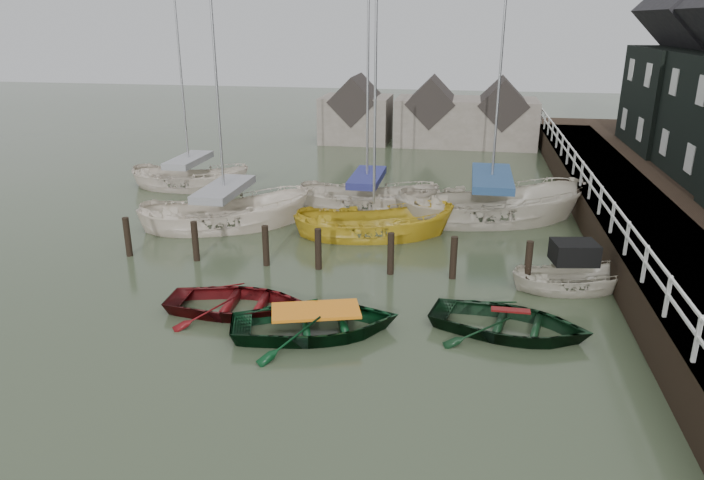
% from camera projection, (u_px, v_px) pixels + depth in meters
% --- Properties ---
extents(ground, '(120.00, 120.00, 0.00)m').
position_uv_depth(ground, '(335.00, 311.00, 17.84)').
color(ground, '#303C26').
rests_on(ground, ground).
extents(pier, '(3.04, 32.00, 2.70)m').
position_uv_depth(pier, '(616.00, 206.00, 25.26)').
color(pier, black).
rests_on(pier, ground).
extents(mooring_pilings, '(13.72, 0.22, 1.80)m').
position_uv_depth(mooring_pilings, '(321.00, 255.00, 20.64)').
color(mooring_pilings, black).
rests_on(mooring_pilings, ground).
extents(far_sheds, '(14.00, 4.08, 4.39)m').
position_uv_depth(far_sheds, '(429.00, 115.00, 41.19)').
color(far_sheds, '#665B51').
rests_on(far_sheds, ground).
extents(rowboat_red, '(4.20, 3.12, 0.83)m').
position_uv_depth(rowboat_red, '(238.00, 312.00, 17.78)').
color(rowboat_red, '#4F0B0D').
rests_on(rowboat_red, ground).
extents(rowboat_green, '(5.15, 4.32, 0.91)m').
position_uv_depth(rowboat_green, '(316.00, 333.00, 16.54)').
color(rowboat_green, black).
rests_on(rowboat_green, ground).
extents(rowboat_dkgreen, '(4.67, 3.74, 0.86)m').
position_uv_depth(rowboat_dkgreen, '(509.00, 333.00, 16.57)').
color(rowboat_dkgreen, black).
rests_on(rowboat_dkgreen, ground).
extents(motorboat, '(3.86, 1.99, 2.20)m').
position_uv_depth(motorboat, '(571.00, 286.00, 19.15)').
color(motorboat, '#BCB4A0').
rests_on(motorboat, ground).
extents(sailboat_a, '(7.18, 5.03, 11.13)m').
position_uv_depth(sailboat_a, '(226.00, 225.00, 25.03)').
color(sailboat_a, beige).
rests_on(sailboat_a, ground).
extents(sailboat_b, '(6.24, 2.50, 10.77)m').
position_uv_depth(sailboat_b, '(367.00, 208.00, 27.28)').
color(sailboat_b, beige).
rests_on(sailboat_b, ground).
extents(sailboat_c, '(6.42, 3.48, 10.15)m').
position_uv_depth(sailboat_c, '(374.00, 236.00, 23.99)').
color(sailboat_c, gold).
rests_on(sailboat_c, ground).
extents(sailboat_d, '(8.35, 4.86, 11.73)m').
position_uv_depth(sailboat_d, '(489.00, 219.00, 25.80)').
color(sailboat_d, beige).
rests_on(sailboat_d, ground).
extents(sailboat_e, '(6.10, 2.40, 10.80)m').
position_uv_depth(sailboat_e, '(191.00, 187.00, 30.71)').
color(sailboat_e, beige).
rests_on(sailboat_e, ground).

